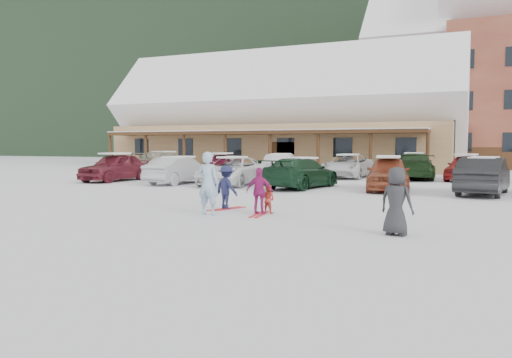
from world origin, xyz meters
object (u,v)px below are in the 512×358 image
at_px(parked_car_8, 222,164).
at_px(parked_car_11, 413,166).
at_px(day_lodge, 281,122).
at_px(parked_car_9, 281,166).
at_px(parked_car_2, 232,171).
at_px(parked_car_7, 164,163).
at_px(child_navy, 227,187).
at_px(parked_car_4, 388,173).
at_px(parked_car_5, 483,176).
at_px(parked_car_12, 466,168).
at_px(parked_car_3, 301,173).
at_px(adult_skier, 208,183).
at_px(bystander_dark, 396,201).
at_px(parked_car_10, 348,166).
at_px(toddler_red, 268,199).
at_px(lamp_post, 454,122).
at_px(parked_car_1, 179,170).
at_px(parked_car_0, 115,167).
at_px(child_magenta, 260,191).

distance_m(parked_car_8, parked_car_11, 12.00).
xyz_separation_m(day_lodge, parked_car_9, (4.37, -11.68, -3.22)).
height_order(parked_car_2, parked_car_7, parked_car_7).
distance_m(child_navy, parked_car_4, 9.29).
relative_size(parked_car_2, parked_car_8, 1.19).
distance_m(day_lodge, parked_car_9, 12.88).
distance_m(parked_car_5, parked_car_12, 8.05).
height_order(parked_car_2, parked_car_3, parked_car_3).
distance_m(adult_skier, parked_car_12, 18.79).
height_order(adult_skier, parked_car_4, adult_skier).
distance_m(bystander_dark, parked_car_10, 19.40).
distance_m(parked_car_2, parked_car_5, 11.39).
relative_size(adult_skier, toddler_red, 2.14).
relative_size(lamp_post, parked_car_10, 1.25).
relative_size(day_lodge, parked_car_1, 6.89).
xyz_separation_m(parked_car_1, parked_car_7, (-5.74, 7.17, 0.07)).
distance_m(parked_car_0, parked_car_8, 7.56).
relative_size(child_magenta, parked_car_1, 0.32).
relative_size(adult_skier, parked_car_4, 0.41).
height_order(parked_car_5, parked_car_12, parked_car_5).
distance_m(child_magenta, parked_car_4, 9.53).
distance_m(parked_car_4, parked_car_12, 8.30).
relative_size(parked_car_2, parked_car_3, 1.04).
relative_size(parked_car_0, parked_car_9, 1.03).
height_order(toddler_red, parked_car_8, parked_car_8).
relative_size(parked_car_4, parked_car_12, 1.02).
bearing_deg(parked_car_8, child_magenta, -63.80).
bearing_deg(parked_car_12, parked_car_4, -102.01).
relative_size(parked_car_1, parked_car_5, 0.92).
height_order(bystander_dark, parked_car_10, bystander_dark).
relative_size(adult_skier, parked_car_11, 0.35).
bearing_deg(parked_car_7, parked_car_12, -177.47).
bearing_deg(parked_car_8, parked_car_12, -0.55).
height_order(parked_car_0, parked_car_4, parked_car_0).
height_order(parked_car_9, parked_car_10, parked_car_9).
relative_size(day_lodge, adult_skier, 15.94).
bearing_deg(parked_car_0, child_magenta, -33.90).
xyz_separation_m(day_lodge, child_navy, (8.17, -26.67, -3.26)).
distance_m(parked_car_2, parked_car_7, 10.97).
distance_m(bystander_dark, parked_car_1, 16.21).
bearing_deg(parked_car_2, child_magenta, -61.60).
bearing_deg(parked_car_0, bystander_dark, -31.21).
distance_m(parked_car_8, parked_car_10, 8.21).
relative_size(child_magenta, parked_car_5, 0.30).
distance_m(toddler_red, parked_car_3, 8.66).
height_order(toddler_red, parked_car_1, parked_car_1).
xyz_separation_m(adult_skier, parked_car_1, (-6.89, 9.36, -0.22)).
relative_size(parked_car_4, parked_car_10, 0.87).
bearing_deg(bystander_dark, parked_car_2, -32.87).
height_order(parked_car_5, parked_car_8, parked_car_5).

